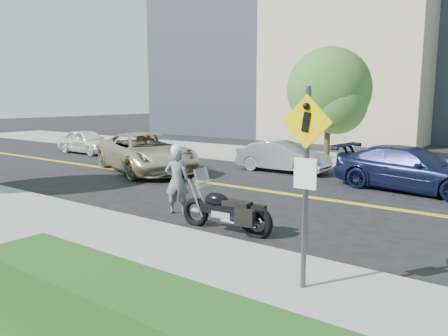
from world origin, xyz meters
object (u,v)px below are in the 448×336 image
object	(u,v)px
suv	(146,152)
parked_car_white	(87,141)
pedestrian_sign	(306,169)
motorcyclist	(177,179)
parked_car_blue	(411,169)
parked_car_silver	(283,156)
motorcycle	(226,201)

from	to	relation	value
suv	parked_car_white	bearing A→B (deg)	93.78
pedestrian_sign	motorcyclist	world-z (taller)	pedestrian_sign
pedestrian_sign	parked_car_white	bearing A→B (deg)	152.54
motorcyclist	parked_car_blue	world-z (taller)	motorcyclist
pedestrian_sign	parked_car_blue	distance (m)	9.27
parked_car_white	parked_car_silver	size ratio (longest dim) A/B	1.00
suv	parked_car_blue	world-z (taller)	suv
suv	parked_car_silver	xyz separation A→B (m)	(4.52, 3.35, -0.17)
pedestrian_sign	motorcycle	xyz separation A→B (m)	(-2.90, 2.01, -1.26)
pedestrian_sign	parked_car_blue	world-z (taller)	pedestrian_sign
motorcycle	parked_car_blue	world-z (taller)	parked_car_blue
motorcyclist	parked_car_silver	size ratio (longest dim) A/B	0.47
pedestrian_sign	suv	world-z (taller)	pedestrian_sign
motorcycle	parked_car_blue	size ratio (longest dim) A/B	0.46
parked_car_white	parked_car_blue	world-z (taller)	parked_car_blue
pedestrian_sign	motorcycle	size ratio (longest dim) A/B	1.31
pedestrian_sign	motorcyclist	bearing A→B (deg)	152.43
parked_car_silver	parked_car_blue	world-z (taller)	parked_car_blue
parked_car_white	parked_car_silver	distance (m)	11.72
pedestrian_sign	parked_car_white	xyz separation A→B (m)	(-17.53, 9.11, -1.31)
pedestrian_sign	parked_car_white	distance (m)	19.80
motorcycle	parked_car_white	xyz separation A→B (m)	(-14.63, 7.10, -0.04)
suv	parked_car_blue	xyz separation A→B (m)	(9.71, 2.46, -0.08)
suv	parked_car_white	world-z (taller)	suv
pedestrian_sign	parked_car_white	world-z (taller)	pedestrian_sign
motorcycle	parked_car_silver	size ratio (longest dim) A/B	0.59
motorcyclist	suv	bearing A→B (deg)	-69.33
motorcyclist	parked_car_blue	distance (m)	7.85
motorcycle	parked_car_silver	world-z (taller)	motorcycle
suv	parked_car_blue	size ratio (longest dim) A/B	1.16
suv	parked_car_silver	size ratio (longest dim) A/B	1.50
suv	parked_car_white	xyz separation A→B (m)	(-7.17, 2.41, -0.15)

